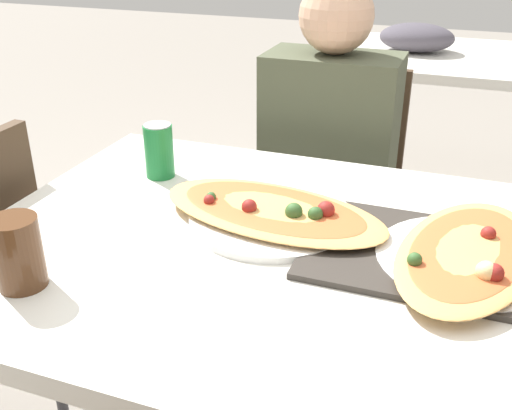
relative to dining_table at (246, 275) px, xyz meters
The scene contains 9 objects.
dining_table is the anchor object (origin of this frame).
chair_far_seated 0.79m from the dining_table, 89.87° to the left, with size 0.40×0.40×0.89m.
person_seated 0.66m from the dining_table, 89.85° to the left, with size 0.37×0.24×1.16m.
pizza_main 0.13m from the dining_table, 72.11° to the left, with size 0.50×0.33×0.06m.
soda_can 0.39m from the dining_table, 144.40° to the left, with size 0.07×0.07×0.12m.
drink_glass 0.42m from the dining_table, 136.53° to the right, with size 0.08×0.08×0.12m.
serving_tray 0.36m from the dining_table, ahead, with size 0.46×0.31×0.01m.
pizza_second 0.41m from the dining_table, ahead, with size 0.31×0.47×0.06m.
background_table 1.83m from the dining_table, 81.11° to the left, with size 1.10×0.80×0.88m.
Camera 1 is at (0.36, -0.92, 1.31)m, focal length 42.00 mm.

